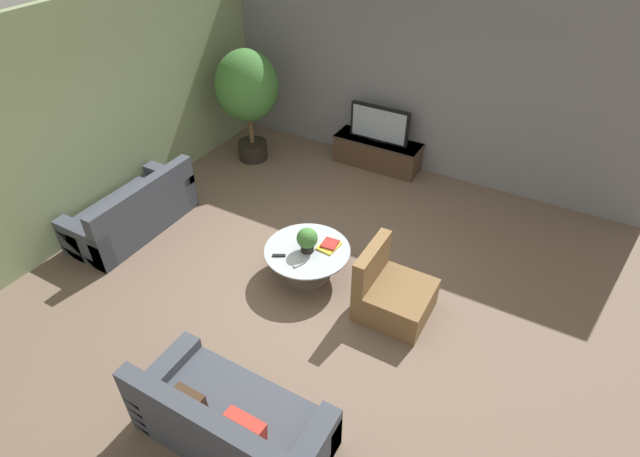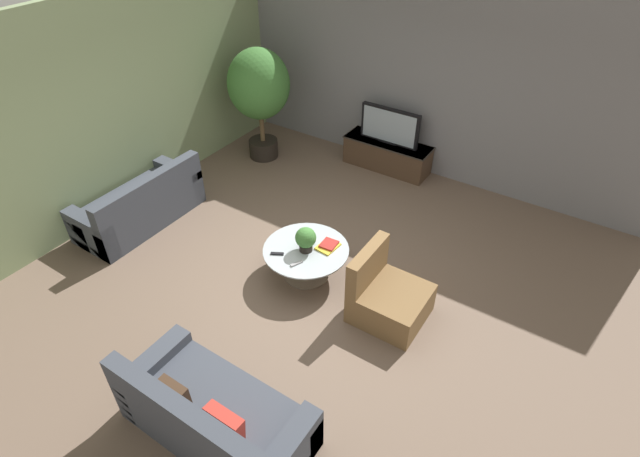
{
  "view_description": "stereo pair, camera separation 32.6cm",
  "coord_description": "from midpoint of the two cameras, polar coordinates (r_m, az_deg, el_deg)",
  "views": [
    {
      "loc": [
        2.45,
        -4.03,
        4.42
      ],
      "look_at": [
        -0.01,
        0.3,
        0.55
      ],
      "focal_mm": 28.0,
      "sensor_mm": 36.0,
      "label": 1
    },
    {
      "loc": [
        2.73,
        -3.86,
        4.42
      ],
      "look_at": [
        -0.01,
        0.3,
        0.55
      ],
      "focal_mm": 28.0,
      "sensor_mm": 36.0,
      "label": 2
    }
  ],
  "objects": [
    {
      "name": "armchair_wicker",
      "position": [
        5.87,
        9.24,
        -7.77
      ],
      "size": [
        0.8,
        0.76,
        0.86
      ],
      "rotation": [
        0.0,
        0.0,
        1.57
      ],
      "color": "brown",
      "rests_on": "ground"
    },
    {
      "name": "ground_plane",
      "position": [
        6.47,
        0.07,
        -5.25
      ],
      "size": [
        24.0,
        24.0,
        0.0
      ],
      "primitive_type": "plane",
      "color": "brown"
    },
    {
      "name": "remote_silver",
      "position": [
        5.97,
        -1.14,
        -4.04
      ],
      "size": [
        0.1,
        0.16,
        0.02
      ],
      "primitive_type": "cube",
      "rotation": [
        0.0,
        0.0,
        -0.39
      ],
      "color": "gray",
      "rests_on": "coffee_table"
    },
    {
      "name": "television",
      "position": [
        8.34,
        9.12,
        11.47
      ],
      "size": [
        1.01,
        0.13,
        0.59
      ],
      "color": "black",
      "rests_on": "media_console"
    },
    {
      "name": "coffee_table",
      "position": [
        6.27,
        -0.11,
        -3.25
      ],
      "size": [
        1.08,
        1.08,
        0.42
      ],
      "color": "#756656",
      "rests_on": "ground"
    },
    {
      "name": "potted_plant_tabletop",
      "position": [
        6.06,
        -0.11,
        -1.21
      ],
      "size": [
        0.26,
        0.26,
        0.33
      ],
      "color": "black",
      "rests_on": "coffee_table"
    },
    {
      "name": "potted_palm_tall",
      "position": [
        8.45,
        -5.85,
        15.63
      ],
      "size": [
        1.02,
        1.02,
        1.9
      ],
      "color": "black",
      "rests_on": "ground"
    },
    {
      "name": "media_console",
      "position": [
        8.59,
        8.78,
        8.36
      ],
      "size": [
        1.47,
        0.5,
        0.49
      ],
      "color": "#473323",
      "rests_on": "ground"
    },
    {
      "name": "couch_by_wall",
      "position": [
        7.56,
        -18.65,
        2.51
      ],
      "size": [
        0.84,
        1.8,
        0.84
      ],
      "rotation": [
        0.0,
        0.0,
        -1.57
      ],
      "color": "#3D424C",
      "rests_on": "ground"
    },
    {
      "name": "book_stack",
      "position": [
        6.22,
        2.46,
        -1.98
      ],
      "size": [
        0.24,
        0.3,
        0.04
      ],
      "color": "gold",
      "rests_on": "coffee_table"
    },
    {
      "name": "couch_near_entry",
      "position": [
        4.92,
        -10.11,
        -20.48
      ],
      "size": [
        1.79,
        0.84,
        0.84
      ],
      "rotation": [
        0.0,
        0.0,
        3.14
      ],
      "color": "#3D424C",
      "rests_on": "ground"
    },
    {
      "name": "side_wall_left",
      "position": [
        7.74,
        -20.25,
        13.4
      ],
      "size": [
        0.12,
        7.4,
        3.0
      ],
      "primitive_type": "cube",
      "color": "gray",
      "rests_on": "ground"
    },
    {
      "name": "remote_black",
      "position": [
        6.12,
        -3.4,
        -2.92
      ],
      "size": [
        0.16,
        0.11,
        0.02
      ],
      "primitive_type": "cube",
      "rotation": [
        0.0,
        0.0,
        -1.06
      ],
      "color": "black",
      "rests_on": "coffee_table"
    },
    {
      "name": "back_wall_stone",
      "position": [
        8.2,
        13.2,
        16.04
      ],
      "size": [
        7.4,
        0.12,
        3.0
      ],
      "primitive_type": "cube",
      "color": "slate",
      "rests_on": "ground"
    }
  ]
}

